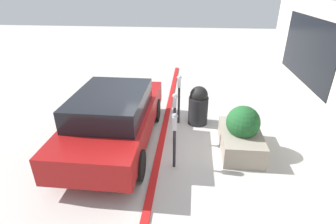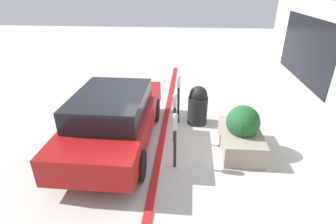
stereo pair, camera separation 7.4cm
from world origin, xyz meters
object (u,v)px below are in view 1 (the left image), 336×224
(parking_meter_middle, at_px, (179,93))
(trash_bin, at_px, (198,105))
(planter_box, at_px, (241,134))
(parking_meter_nearest, at_px, (175,132))
(parked_car_front, at_px, (114,117))
(parking_meter_second, at_px, (175,112))

(parking_meter_middle, distance_m, trash_bin, 0.70)
(planter_box, bearing_deg, parking_meter_middle, 50.77)
(parking_meter_middle, xyz_separation_m, planter_box, (-1.33, -1.63, -0.49))
(planter_box, distance_m, trash_bin, 1.73)
(parking_meter_nearest, distance_m, parked_car_front, 1.82)
(parking_meter_middle, xyz_separation_m, trash_bin, (0.03, -0.58, -0.39))
(parked_car_front, bearing_deg, parking_meter_second, -81.58)
(trash_bin, bearing_deg, parked_car_front, 121.58)
(planter_box, relative_size, parked_car_front, 0.37)
(parking_meter_nearest, bearing_deg, parked_car_front, 62.44)
(planter_box, bearing_deg, parked_car_front, 89.38)
(parking_meter_second, distance_m, parking_meter_middle, 1.09)
(parking_meter_nearest, bearing_deg, parking_meter_middle, 0.55)
(parking_meter_nearest, xyz_separation_m, parking_meter_middle, (2.14, 0.02, 0.05))
(parked_car_front, bearing_deg, planter_box, -90.14)
(parking_meter_middle, distance_m, planter_box, 2.17)
(parking_meter_nearest, bearing_deg, planter_box, -63.53)
(planter_box, bearing_deg, parking_meter_nearest, 116.47)
(parking_meter_nearest, relative_size, parking_meter_middle, 0.91)
(parking_meter_nearest, height_order, trash_bin, parking_meter_nearest)
(parking_meter_second, distance_m, planter_box, 1.75)
(parking_meter_nearest, bearing_deg, parking_meter_second, 3.82)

